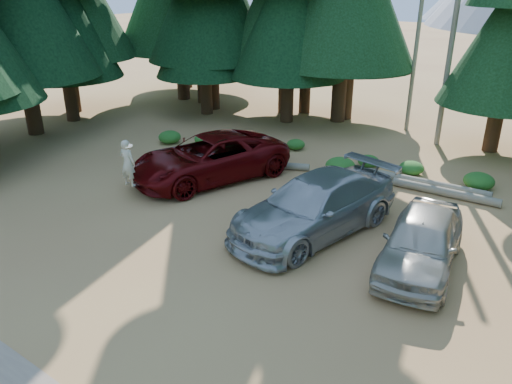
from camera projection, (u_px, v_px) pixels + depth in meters
ground at (232, 279)px, 12.88m from camera, size 160.00×160.00×0.00m
forest_belt_north at (423, 138)px, 24.08m from camera, size 36.00×7.00×22.00m
forest_belt_west at (30, 138)px, 24.12m from camera, size 6.00×22.00×22.00m
snag_front at (457, 7)px, 20.89m from camera, size 0.24×0.24×12.00m
snag_back at (419, 27)px, 23.48m from camera, size 0.20×0.20×10.00m
red_pickup at (209, 158)px, 18.95m from camera, size 4.74×6.71×1.70m
silver_minivan_center at (315, 206)px, 14.95m from camera, size 3.64×6.33×1.73m
silver_minivan_right at (422, 241)px, 13.14m from camera, size 2.47×4.75×1.54m
frisbee_player at (128, 163)px, 16.99m from camera, size 0.65×0.47×1.64m
log_left at (261, 164)px, 20.39m from camera, size 3.77×1.77×0.28m
log_mid at (445, 192)px, 17.70m from camera, size 3.73×0.49×0.31m
log_right at (426, 183)px, 18.50m from camera, size 4.56×0.56×0.29m
shrub_far_left at (204, 139)px, 23.14m from camera, size 0.90×0.90×0.49m
shrub_left at (296, 144)px, 22.47m from camera, size 0.83×0.83×0.45m
shrub_center_left at (340, 166)px, 19.65m from camera, size 1.18×1.18×0.65m
shrub_center_right at (368, 161)px, 20.41m from camera, size 0.87×0.87×0.48m
shrub_right at (412, 168)px, 19.62m from camera, size 0.95×0.95×0.52m
shrub_far_right at (479, 181)px, 18.26m from camera, size 1.09×1.09×0.60m
shrub_edge_west at (170, 137)px, 23.30m from camera, size 1.04×1.04×0.57m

